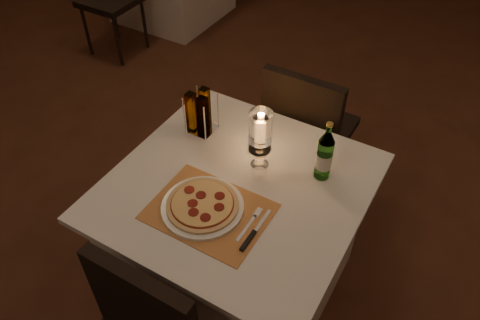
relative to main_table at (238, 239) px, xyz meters
The scene contains 12 objects.
floor 0.55m from the main_table, 125.74° to the left, with size 8.00×10.00×0.02m, color #4C2618.
main_table is the anchor object (origin of this frame).
chair_far 0.74m from the main_table, 90.00° to the left, with size 0.42×0.42×0.90m.
placemat 0.41m from the main_table, 96.34° to the right, with size 0.45×0.34×0.00m, color #BE7C42.
plate 0.42m from the main_table, 105.52° to the right, with size 0.32×0.32×0.01m, color white.
pizza 0.44m from the main_table, 105.48° to the right, with size 0.28×0.28×0.02m.
fork 0.43m from the main_table, 45.27° to the right, with size 0.02×0.18×0.00m.
knife 0.46m from the main_table, 49.01° to the right, with size 0.02×0.22×0.01m.
tumbler 0.41m from the main_table, 56.14° to the left, with size 0.07×0.07×0.07m, color white, non-canonical shape.
water_bottle 0.59m from the main_table, 38.51° to the left, with size 0.07×0.07×0.28m.
hurricane_candle 0.54m from the main_table, 95.91° to the left, with size 0.10×0.10×0.20m.
cruet_caddy 0.60m from the main_table, 146.46° to the left, with size 0.12×0.12×0.21m.
Camera 1 is at (0.90, -1.44, 2.12)m, focal length 35.00 mm.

